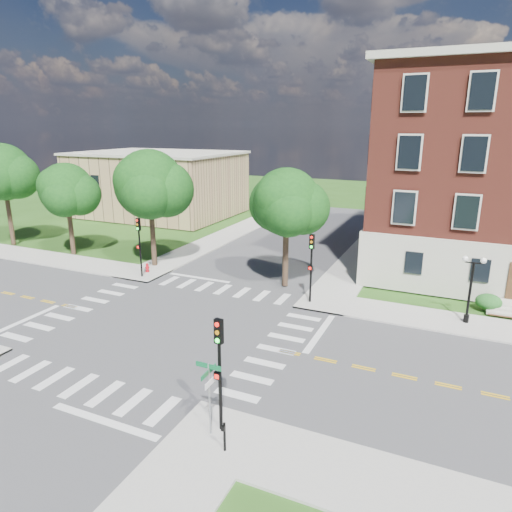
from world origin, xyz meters
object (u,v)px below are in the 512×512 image
at_px(traffic_signal_nw, 139,240).
at_px(twin_lamp_west, 471,286).
at_px(fire_hydrant, 147,268).
at_px(street_sign_pole, 209,385).
at_px(traffic_signal_se, 219,361).
at_px(push_button_post, 224,435).
at_px(traffic_signal_ne, 311,259).

relative_size(traffic_signal_nw, twin_lamp_west, 1.13).
xyz_separation_m(twin_lamp_west, fire_hydrant, (-24.28, 0.07, -2.06)).
relative_size(traffic_signal_nw, street_sign_pole, 1.55).
bearing_deg(fire_hydrant, street_sign_pole, -46.43).
bearing_deg(fire_hydrant, traffic_signal_se, -45.22).
xyz_separation_m(push_button_post, fire_hydrant, (-16.07, 16.53, -0.33)).
distance_m(traffic_signal_se, fire_hydrant, 21.93).
relative_size(traffic_signal_se, traffic_signal_ne, 1.00).
relative_size(traffic_signal_se, fire_hydrant, 6.40).
distance_m(traffic_signal_se, traffic_signal_ne, 14.64).
xyz_separation_m(traffic_signal_ne, street_sign_pole, (0.70, -15.05, -0.88)).
xyz_separation_m(twin_lamp_west, street_sign_pole, (-9.18, -15.80, -0.21)).
bearing_deg(traffic_signal_se, traffic_signal_ne, 93.64).
bearing_deg(traffic_signal_se, push_button_post, -55.50).
height_order(traffic_signal_ne, twin_lamp_west, traffic_signal_ne).
bearing_deg(street_sign_pole, twin_lamp_west, 59.84).
bearing_deg(traffic_signal_ne, traffic_signal_nw, -178.73).
bearing_deg(traffic_signal_se, traffic_signal_nw, 136.39).
xyz_separation_m(traffic_signal_nw, fire_hydrant, (-0.31, 1.14, -2.72)).
bearing_deg(traffic_signal_se, fire_hydrant, 134.78).
height_order(traffic_signal_se, traffic_signal_nw, same).
bearing_deg(traffic_signal_nw, traffic_signal_se, -43.61).
xyz_separation_m(traffic_signal_se, fire_hydrant, (-15.33, 15.44, -2.72)).
xyz_separation_m(traffic_signal_ne, twin_lamp_west, (9.88, 0.75, -0.66)).
height_order(traffic_signal_nw, fire_hydrant, traffic_signal_nw).
xyz_separation_m(traffic_signal_se, traffic_signal_nw, (-15.02, 14.30, 0.00)).
bearing_deg(fire_hydrant, twin_lamp_west, -0.18).
height_order(traffic_signal_ne, fire_hydrant, traffic_signal_ne).
bearing_deg(push_button_post, traffic_signal_se, 124.50).
relative_size(push_button_post, fire_hydrant, 1.60).
relative_size(twin_lamp_west, push_button_post, 3.53).
height_order(traffic_signal_ne, street_sign_pole, traffic_signal_ne).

